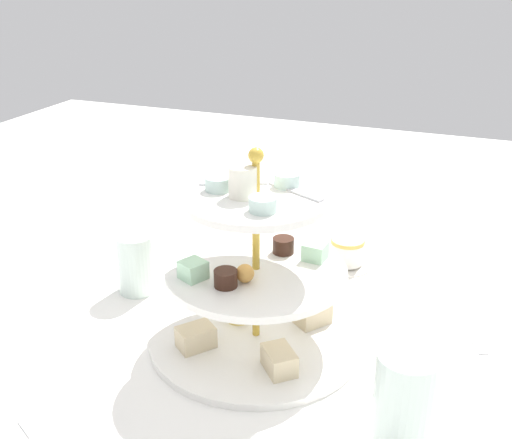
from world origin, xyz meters
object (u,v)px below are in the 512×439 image
(butter_knife_right, at_px, (464,319))
(water_glass_mid_back, at_px, (136,263))
(water_glass_short_left, at_px, (266,237))
(water_glass_tall_right, at_px, (404,405))
(teacup_with_saucer, at_px, (347,253))
(tiered_serving_stand, at_px, (256,287))

(butter_knife_right, distance_m, water_glass_mid_back, 0.51)
(water_glass_short_left, bearing_deg, butter_knife_right, 165.21)
(water_glass_tall_right, relative_size, butter_knife_right, 0.75)
(water_glass_tall_right, relative_size, teacup_with_saucer, 1.42)
(tiered_serving_stand, bearing_deg, water_glass_short_left, -72.74)
(water_glass_mid_back, bearing_deg, butter_knife_right, -169.03)
(water_glass_tall_right, height_order, water_glass_short_left, water_glass_tall_right)
(teacup_with_saucer, bearing_deg, water_glass_mid_back, 35.05)
(water_glass_tall_right, bearing_deg, butter_knife_right, -99.05)
(tiered_serving_stand, xyz_separation_m, water_glass_tall_right, (-0.22, 0.14, -0.02))
(tiered_serving_stand, relative_size, water_glass_mid_back, 3.05)
(water_glass_tall_right, bearing_deg, water_glass_mid_back, -24.36)
(water_glass_tall_right, height_order, water_glass_mid_back, water_glass_tall_right)
(water_glass_short_left, xyz_separation_m, water_glass_mid_back, (0.15, 0.19, 0.01))
(butter_knife_right, relative_size, water_glass_mid_back, 1.74)
(tiered_serving_stand, distance_m, water_glass_mid_back, 0.24)
(teacup_with_saucer, xyz_separation_m, water_glass_mid_back, (0.29, 0.21, 0.02))
(tiered_serving_stand, distance_m, butter_knife_right, 0.32)
(water_glass_mid_back, bearing_deg, water_glass_short_left, -128.46)
(water_glass_short_left, height_order, teacup_with_saucer, water_glass_short_left)
(water_glass_short_left, distance_m, water_glass_mid_back, 0.24)
(teacup_with_saucer, bearing_deg, water_glass_tall_right, 110.93)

